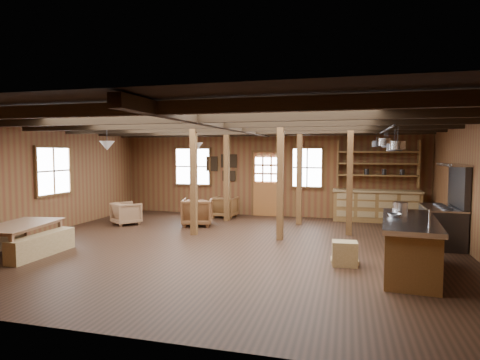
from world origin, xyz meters
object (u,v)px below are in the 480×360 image
object	(u,v)px
dining_table	(21,239)
armchair_c	(126,213)
armchair_a	(197,212)
kitchen_island	(409,245)
armchair_b	(225,207)
commercial_range	(444,219)

from	to	relation	value
dining_table	armchair_c	size ratio (longest dim) A/B	2.49
armchair_c	armchair_a	bearing A→B (deg)	-133.85
kitchen_island	armchair_c	bearing A→B (deg)	163.67
armchair_b	armchair_c	distance (m)	3.09
dining_table	armchair_c	xyz separation A→B (m)	(0.27, 3.59, 0.01)
armchair_b	armchair_c	xyz separation A→B (m)	(-2.39, -1.96, -0.01)
dining_table	kitchen_island	bearing A→B (deg)	-92.93
dining_table	armchair_a	bearing A→B (deg)	-39.03
kitchen_island	armchair_b	bearing A→B (deg)	140.34
armchair_b	commercial_range	bearing A→B (deg)	160.00
commercial_range	armchair_c	xyz separation A→B (m)	(-8.28, 0.52, -0.28)
commercial_range	kitchen_island	bearing A→B (deg)	-114.31
commercial_range	armchair_c	size ratio (longest dim) A/B	2.57
armchair_a	armchair_b	distance (m)	1.63
kitchen_island	dining_table	distance (m)	7.54
kitchen_island	armchair_c	xyz separation A→B (m)	(-7.23, 2.84, -0.15)
commercial_range	armchair_b	world-z (taller)	commercial_range
dining_table	armchair_c	distance (m)	3.60
dining_table	armchair_b	world-z (taller)	armchair_b
commercial_range	armchair_a	world-z (taller)	commercial_range
dining_table	armchair_a	distance (m)	4.59
armchair_b	armchair_c	size ratio (longest dim) A/B	1.03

